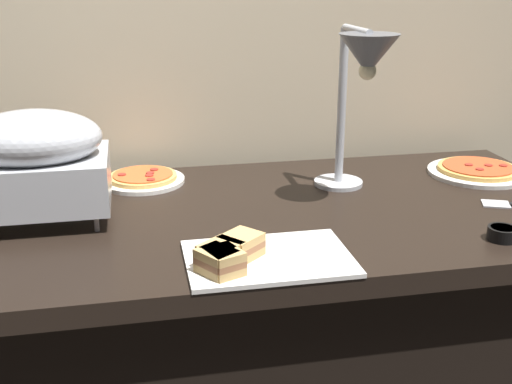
{
  "coord_description": "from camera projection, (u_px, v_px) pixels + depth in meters",
  "views": [
    {
      "loc": [
        -0.25,
        -1.51,
        1.35
      ],
      "look_at": [
        0.05,
        0.0,
        0.81
      ],
      "focal_mm": 44.55,
      "sensor_mm": 36.0,
      "label": 1
    }
  ],
  "objects": [
    {
      "name": "sauce_cup_near",
      "position": [
        502.0,
        233.0,
        1.46
      ],
      "size": [
        0.07,
        0.07,
        0.03
      ],
      "color": "black",
      "rests_on": "buffet_table"
    },
    {
      "name": "chafing_dish",
      "position": [
        35.0,
        160.0,
        1.53
      ],
      "size": [
        0.34,
        0.26,
        0.28
      ],
      "color": "#B7BABF",
      "rests_on": "buffet_table"
    },
    {
      "name": "sandwich_platter",
      "position": [
        246.0,
        257.0,
        1.33
      ],
      "size": [
        0.35,
        0.24,
        0.06
      ],
      "color": "white",
      "rests_on": "buffet_table"
    },
    {
      "name": "back_wall",
      "position": [
        208.0,
        21.0,
        1.95
      ],
      "size": [
        4.4,
        0.04,
        2.4
      ],
      "primitive_type": "cube",
      "color": "#C6B593",
      "rests_on": "ground_plane"
    },
    {
      "name": "pizza_plate_front",
      "position": [
        478.0,
        171.0,
        1.93
      ],
      "size": [
        0.3,
        0.3,
        0.03
      ],
      "color": "white",
      "rests_on": "buffet_table"
    },
    {
      "name": "pizza_plate_center",
      "position": [
        143.0,
        179.0,
        1.85
      ],
      "size": [
        0.24,
        0.24,
        0.03
      ],
      "color": "white",
      "rests_on": "buffet_table"
    },
    {
      "name": "buffet_table",
      "position": [
        238.0,
        338.0,
        1.76
      ],
      "size": [
        1.9,
        0.84,
        0.76
      ],
      "color": "black",
      "rests_on": "ground_plane"
    },
    {
      "name": "serving_spatula",
      "position": [
        512.0,
        205.0,
        1.67
      ],
      "size": [
        0.17,
        0.1,
        0.01
      ],
      "color": "#B7BABF",
      "rests_on": "buffet_table"
    },
    {
      "name": "heat_lamp",
      "position": [
        363.0,
        72.0,
        1.59
      ],
      "size": [
        0.15,
        0.32,
        0.45
      ],
      "color": "#B7BABF",
      "rests_on": "buffet_table"
    }
  ]
}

